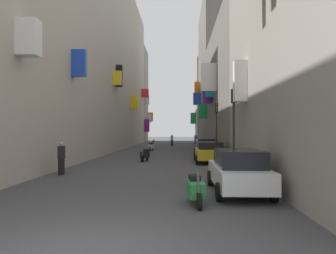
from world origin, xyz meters
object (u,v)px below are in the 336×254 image
object	(u,v)px
scooter_white	(151,146)
traffic_light_far_corner	(216,121)
parked_car_yellow	(209,152)
scooter_red	(198,145)
pedestrian_crossing	(172,140)
scooter_silver	(154,144)
pedestrian_near_right	(196,140)
parked_car_white	(238,171)
traffic_light_near_corner	(234,116)
pedestrian_near_left	(61,158)
parked_car_black	(205,147)
scooter_black	(145,155)
scooter_green	(195,189)

from	to	relation	value
scooter_white	traffic_light_far_corner	xyz separation A→B (m)	(5.98, -9.26, 2.52)
parked_car_yellow	traffic_light_far_corner	bearing A→B (deg)	74.06
scooter_red	pedestrian_crossing	size ratio (longest dim) A/B	1.10
scooter_red	scooter_silver	xyz separation A→B (m)	(-5.70, 3.28, 0.00)
pedestrian_crossing	pedestrian_near_right	world-z (taller)	pedestrian_near_right
scooter_silver	pedestrian_crossing	xyz separation A→B (m)	(2.33, 3.18, 0.35)
traffic_light_far_corner	pedestrian_near_right	bearing A→B (deg)	92.14
parked_car_white	traffic_light_near_corner	world-z (taller)	traffic_light_near_corner
pedestrian_near_right	traffic_light_near_corner	xyz separation A→B (m)	(0.67, -25.90, 2.15)
pedestrian_near_right	pedestrian_near_left	bearing A→B (deg)	-106.69
parked_car_black	pedestrian_near_left	size ratio (longest dim) A/B	2.63
parked_car_white	pedestrian_near_right	world-z (taller)	pedestrian_near_right
scooter_black	pedestrian_near_left	xyz separation A→B (m)	(-3.42, -7.03, 0.36)
scooter_green	scooter_black	bearing A→B (deg)	103.07
scooter_silver	pedestrian_near_left	size ratio (longest dim) A/B	1.11
scooter_white	traffic_light_near_corner	xyz separation A→B (m)	(5.97, -16.99, 2.55)
parked_car_black	scooter_green	bearing A→B (deg)	-95.67
scooter_red	traffic_light_far_corner	size ratio (longest dim) A/B	0.41
parked_car_black	parked_car_yellow	xyz separation A→B (m)	(-0.26, -6.53, 0.00)
pedestrian_near_right	traffic_light_far_corner	distance (m)	18.31
pedestrian_near_right	traffic_light_far_corner	bearing A→B (deg)	-87.86
scooter_green	parked_car_white	bearing A→B (deg)	46.54
traffic_light_far_corner	scooter_silver	bearing A→B (deg)	111.11
scooter_black	traffic_light_far_corner	size ratio (longest dim) A/B	0.41
parked_car_black	traffic_light_far_corner	bearing A→B (deg)	-80.58
scooter_white	pedestrian_near_right	distance (m)	10.38
parked_car_black	traffic_light_near_corner	bearing A→B (deg)	-87.05
parked_car_yellow	parked_car_black	bearing A→B (deg)	87.76
traffic_light_near_corner	traffic_light_far_corner	size ratio (longest dim) A/B	1.01
scooter_black	pedestrian_crossing	xyz separation A→B (m)	(1.44, 21.55, 0.35)
parked_car_black	scooter_red	xyz separation A→B (m)	(-0.03, 9.51, -0.30)
pedestrian_crossing	pedestrian_near_left	xyz separation A→B (m)	(-4.85, -28.57, 0.01)
parked_car_black	traffic_light_far_corner	xyz separation A→B (m)	(0.59, -3.57, 2.22)
pedestrian_crossing	traffic_light_near_corner	distance (m)	27.64
scooter_green	scooter_silver	xyz separation A→B (m)	(-3.89, 31.27, -0.00)
parked_car_yellow	pedestrian_crossing	world-z (taller)	pedestrian_crossing
parked_car_white	traffic_light_far_corner	world-z (taller)	traffic_light_far_corner
scooter_green	pedestrian_crossing	distance (m)	34.48
parked_car_yellow	scooter_white	bearing A→B (deg)	112.78
parked_car_yellow	scooter_red	size ratio (longest dim) A/B	2.17
scooter_red	scooter_black	distance (m)	15.84
scooter_black	pedestrian_near_left	bearing A→B (deg)	-115.93
parked_car_black	scooter_green	world-z (taller)	parked_car_black
scooter_red	traffic_light_far_corner	bearing A→B (deg)	-87.29
scooter_green	traffic_light_far_corner	size ratio (longest dim) A/B	0.42
parked_car_white	scooter_white	size ratio (longest dim) A/B	2.13
scooter_silver	parked_car_black	bearing A→B (deg)	-65.89
scooter_red	traffic_light_far_corner	world-z (taller)	traffic_light_far_corner
pedestrian_near_right	parked_car_yellow	bearing A→B (deg)	-90.46
parked_car_white	pedestrian_near_left	world-z (taller)	pedestrian_near_left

